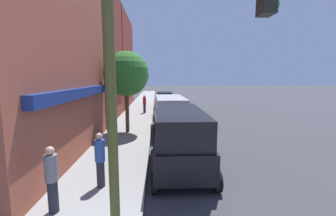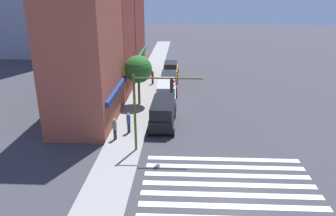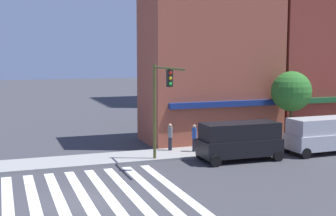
{
  "view_description": "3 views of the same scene",
  "coord_description": "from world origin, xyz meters",
  "px_view_note": "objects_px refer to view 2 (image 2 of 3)",
  "views": [
    {
      "loc": [
        1.42,
        5.62,
        3.64
      ],
      "look_at": [
        19.29,
        4.7,
        1.2
      ],
      "focal_mm": 24.0,
      "sensor_mm": 36.0,
      "label": 1
    },
    {
      "loc": [
        -16.63,
        2.97,
        11.46
      ],
      "look_at": [
        5.32,
        4.0,
        3.5
      ],
      "focal_mm": 35.0,
      "sensor_mm": 36.0,
      "label": 2
    },
    {
      "loc": [
        -3.36,
        -20.16,
        6.52
      ],
      "look_at": [
        5.32,
        4.0,
        3.5
      ],
      "focal_mm": 50.0,
      "sensor_mm": 36.0,
      "label": 3
    }
  ],
  "objects_px": {
    "pedestrian_grey_coat": "(115,129)",
    "pedestrian_red_jacket": "(153,77)",
    "van_silver": "(166,92)",
    "van_black": "(163,113)",
    "street_tree": "(138,69)",
    "suv_yellow": "(171,69)",
    "pedestrian_blue_shirt": "(129,122)",
    "suv_red": "(169,80)",
    "traffic_signal": "(151,100)"
  },
  "relations": [
    {
      "from": "van_black",
      "to": "van_silver",
      "type": "bearing_deg",
      "value": 0.94
    },
    {
      "from": "street_tree",
      "to": "van_silver",
      "type": "bearing_deg",
      "value": -76.47
    },
    {
      "from": "van_black",
      "to": "pedestrian_blue_shirt",
      "type": "height_order",
      "value": "van_black"
    },
    {
      "from": "van_silver",
      "to": "suv_yellow",
      "type": "bearing_deg",
      "value": -1.51
    },
    {
      "from": "van_black",
      "to": "suv_red",
      "type": "height_order",
      "value": "van_black"
    },
    {
      "from": "traffic_signal",
      "to": "pedestrian_grey_coat",
      "type": "xyz_separation_m",
      "value": [
        1.7,
        3.09,
        -2.99
      ]
    },
    {
      "from": "traffic_signal",
      "to": "street_tree",
      "type": "xyz_separation_m",
      "value": [
        10.41,
        2.27,
        -0.21
      ]
    },
    {
      "from": "pedestrian_red_jacket",
      "to": "suv_red",
      "type": "bearing_deg",
      "value": 136.83
    },
    {
      "from": "suv_red",
      "to": "pedestrian_blue_shirt",
      "type": "height_order",
      "value": "suv_red"
    },
    {
      "from": "van_black",
      "to": "suv_red",
      "type": "bearing_deg",
      "value": 0.94
    },
    {
      "from": "van_black",
      "to": "van_silver",
      "type": "distance_m",
      "value": 6.18
    },
    {
      "from": "suv_yellow",
      "to": "pedestrian_red_jacket",
      "type": "xyz_separation_m",
      "value": [
        -4.82,
        2.12,
        0.04
      ]
    },
    {
      "from": "van_silver",
      "to": "traffic_signal",
      "type": "bearing_deg",
      "value": 175.75
    },
    {
      "from": "suv_red",
      "to": "pedestrian_grey_coat",
      "type": "relative_size",
      "value": 2.67
    },
    {
      "from": "pedestrian_red_jacket",
      "to": "pedestrian_blue_shirt",
      "type": "distance_m",
      "value": 15.18
    },
    {
      "from": "suv_red",
      "to": "pedestrian_grey_coat",
      "type": "distance_m",
      "value": 15.64
    },
    {
      "from": "suv_red",
      "to": "street_tree",
      "type": "xyz_separation_m",
      "value": [
        -6.52,
        2.8,
        2.83
      ]
    },
    {
      "from": "suv_red",
      "to": "pedestrian_grey_coat",
      "type": "bearing_deg",
      "value": 166.08
    },
    {
      "from": "van_silver",
      "to": "pedestrian_red_jacket",
      "type": "bearing_deg",
      "value": 14.99
    },
    {
      "from": "pedestrian_grey_coat",
      "to": "pedestrian_blue_shirt",
      "type": "relative_size",
      "value": 1.0
    },
    {
      "from": "van_black",
      "to": "pedestrian_blue_shirt",
      "type": "relative_size",
      "value": 2.84
    },
    {
      "from": "van_black",
      "to": "street_tree",
      "type": "relative_size",
      "value": 0.98
    },
    {
      "from": "pedestrian_grey_coat",
      "to": "pedestrian_red_jacket",
      "type": "bearing_deg",
      "value": 115.68
    },
    {
      "from": "suv_red",
      "to": "pedestrian_blue_shirt",
      "type": "distance_m",
      "value": 14.13
    },
    {
      "from": "traffic_signal",
      "to": "van_black",
      "type": "relative_size",
      "value": 1.17
    },
    {
      "from": "traffic_signal",
      "to": "pedestrian_blue_shirt",
      "type": "height_order",
      "value": "traffic_signal"
    },
    {
      "from": "traffic_signal",
      "to": "pedestrian_grey_coat",
      "type": "height_order",
      "value": "traffic_signal"
    },
    {
      "from": "van_black",
      "to": "pedestrian_grey_coat",
      "type": "bearing_deg",
      "value": 132.38
    },
    {
      "from": "pedestrian_grey_coat",
      "to": "suv_yellow",
      "type": "bearing_deg",
      "value": 111.25
    },
    {
      "from": "pedestrian_grey_coat",
      "to": "pedestrian_blue_shirt",
      "type": "bearing_deg",
      "value": 87.53
    },
    {
      "from": "suv_red",
      "to": "pedestrian_blue_shirt",
      "type": "relative_size",
      "value": 2.67
    },
    {
      "from": "suv_yellow",
      "to": "van_black",
      "type": "bearing_deg",
      "value": 179.89
    },
    {
      "from": "pedestrian_blue_shirt",
      "to": "van_black",
      "type": "bearing_deg",
      "value": 43.15
    },
    {
      "from": "van_black",
      "to": "suv_yellow",
      "type": "relative_size",
      "value": 1.07
    },
    {
      "from": "traffic_signal",
      "to": "street_tree",
      "type": "height_order",
      "value": "traffic_signal"
    },
    {
      "from": "van_silver",
      "to": "pedestrian_grey_coat",
      "type": "relative_size",
      "value": 2.85
    },
    {
      "from": "suv_red",
      "to": "van_black",
      "type": "bearing_deg",
      "value": 179.46
    },
    {
      "from": "pedestrian_red_jacket",
      "to": "pedestrian_blue_shirt",
      "type": "relative_size",
      "value": 1.0
    },
    {
      "from": "traffic_signal",
      "to": "street_tree",
      "type": "relative_size",
      "value": 1.15
    },
    {
      "from": "suv_red",
      "to": "pedestrian_grey_coat",
      "type": "height_order",
      "value": "suv_red"
    },
    {
      "from": "van_black",
      "to": "street_tree",
      "type": "xyz_separation_m",
      "value": [
        5.51,
        2.8,
        2.57
      ]
    },
    {
      "from": "pedestrian_red_jacket",
      "to": "traffic_signal",
      "type": "bearing_deg",
      "value": 83.44
    },
    {
      "from": "suv_red",
      "to": "pedestrian_grey_coat",
      "type": "xyz_separation_m",
      "value": [
        -15.22,
        3.62,
        0.04
      ]
    },
    {
      "from": "traffic_signal",
      "to": "pedestrian_grey_coat",
      "type": "bearing_deg",
      "value": 61.17
    },
    {
      "from": "suv_red",
      "to": "pedestrian_red_jacket",
      "type": "height_order",
      "value": "suv_red"
    },
    {
      "from": "traffic_signal",
      "to": "pedestrian_red_jacket",
      "type": "height_order",
      "value": "traffic_signal"
    },
    {
      "from": "van_black",
      "to": "pedestrian_blue_shirt",
      "type": "xyz_separation_m",
      "value": [
        -1.84,
        2.73,
        -0.21
      ]
    },
    {
      "from": "traffic_signal",
      "to": "van_silver",
      "type": "relative_size",
      "value": 1.17
    },
    {
      "from": "van_silver",
      "to": "pedestrian_grey_coat",
      "type": "bearing_deg",
      "value": 157.38
    },
    {
      "from": "suv_yellow",
      "to": "van_silver",
      "type": "bearing_deg",
      "value": 179.89
    }
  ]
}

